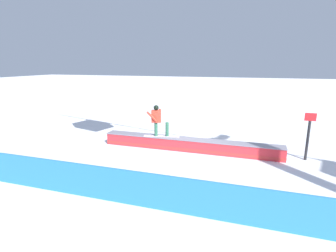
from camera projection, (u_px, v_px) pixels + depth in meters
The scene contains 5 objects.
ground_plane at pixel (189, 151), 11.35m from camera, with size 120.00×120.00×0.00m, color white.
grind_box at pixel (189, 145), 11.30m from camera, with size 7.69×0.58×0.54m.
snowboarder at pixel (158, 120), 11.45m from camera, with size 1.59×0.65×1.38m.
safety_fence at pixel (146, 190), 6.81m from camera, with size 10.92×0.06×0.97m, color #2C7DEE.
trail_marker at pixel (308, 135), 10.07m from camera, with size 0.40×0.10×1.86m.
Camera 1 is at (-2.48, 10.54, 3.70)m, focal length 28.15 mm.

